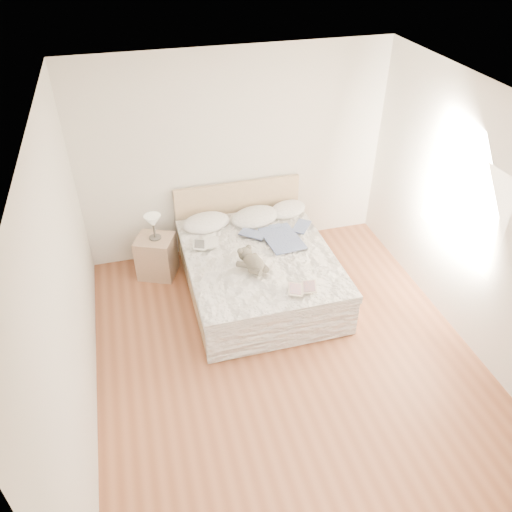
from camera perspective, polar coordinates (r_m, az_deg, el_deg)
name	(u,v)px	position (r m, az deg, el deg)	size (l,w,h in m)	color
floor	(287,356)	(5.54, 3.52, -11.34)	(4.00, 4.50, 0.00)	brown
ceiling	(299,114)	(3.99, 4.97, 15.88)	(4.00, 4.50, 0.00)	white
wall_back	(236,156)	(6.51, -2.35, 11.35)	(4.00, 0.02, 2.70)	silver
wall_front	(417,477)	(3.27, 17.91, -22.93)	(4.00, 0.02, 2.70)	silver
wall_left	(67,293)	(4.50, -20.82, -3.94)	(0.02, 4.50, 2.70)	silver
wall_right	(479,225)	(5.54, 24.13, 3.24)	(0.02, 4.50, 2.70)	silver
window	(463,202)	(5.68, 22.57, 5.69)	(0.02, 1.30, 1.10)	white
bed	(257,269)	(6.17, 0.17, -1.52)	(1.72, 2.14, 1.00)	tan
nightstand	(157,256)	(6.56, -11.30, -0.05)	(0.45, 0.40, 0.56)	tan
table_lamp	(153,222)	(6.28, -11.69, 3.80)	(0.24, 0.24, 0.33)	#45413C
pillow_left	(206,223)	(6.46, -5.72, 3.83)	(0.62, 0.44, 0.19)	white
pillow_middle	(255,217)	(6.55, -0.11, 4.48)	(0.66, 0.46, 0.20)	silver
pillow_right	(288,209)	(6.73, 3.66, 5.35)	(0.54, 0.38, 0.16)	white
blouse	(282,238)	(6.15, 2.98, 2.03)	(0.64, 0.69, 0.03)	#404E77
photo_book	(206,244)	(6.07, -5.76, 1.35)	(0.32, 0.22, 0.02)	white
childrens_book	(302,289)	(5.40, 5.31, -3.73)	(0.32, 0.22, 0.02)	beige
teddy_bear	(254,268)	(5.62, -0.26, -1.40)	(0.27, 0.38, 0.20)	#5B5447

